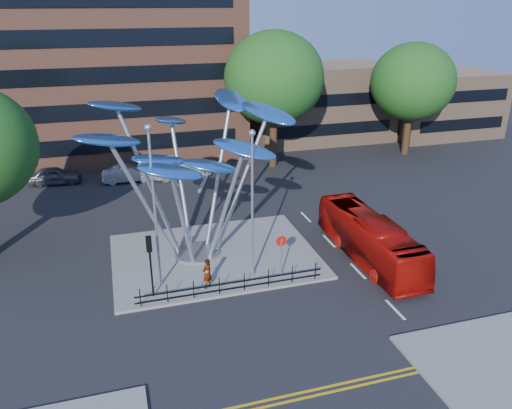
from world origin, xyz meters
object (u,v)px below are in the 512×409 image
object	(u,v)px
no_entry_sign_island	(281,249)
street_lamp_right	(252,193)
red_bus	(370,239)
street_lamp_left	(154,195)
pedestrian	(207,274)
parked_car_left	(55,176)
tree_right	(274,78)
tree_far	(413,82)
parked_car_right	(180,168)
parked_car_mid	(127,174)
traffic_light_island	(150,254)
leaf_sculpture	(190,145)

from	to	relation	value
no_entry_sign_island	street_lamp_right	bearing A→B (deg)	162.13
red_bus	street_lamp_left	bearing A→B (deg)	177.74
pedestrian	parked_car_left	distance (m)	21.94
tree_right	pedestrian	distance (m)	23.08
tree_far	pedestrian	xyz separation A→B (m)	(-24.14, -19.50, -6.11)
red_bus	parked_car_right	world-z (taller)	red_bus
tree_far	street_lamp_right	bearing A→B (deg)	-138.53
street_lamp_right	red_bus	distance (m)	8.16
red_bus	parked_car_mid	world-z (taller)	red_bus
no_entry_sign_island	parked_car_mid	xyz separation A→B (m)	(-7.24, 18.83, -1.12)
tree_right	parked_car_left	bearing A→B (deg)	178.46
tree_far	traffic_light_island	distance (m)	33.61
tree_right	street_lamp_right	world-z (taller)	tree_right
pedestrian	tree_far	bearing A→B (deg)	-174.80
leaf_sculpture	tree_far	bearing A→B (deg)	32.48
leaf_sculpture	no_entry_sign_island	bearing A→B (deg)	-45.67
street_lamp_left	parked_car_left	size ratio (longest dim) A/B	2.05
street_lamp_right	red_bus	xyz separation A→B (m)	(7.24, 0.17, -3.75)
traffic_light_island	red_bus	world-z (taller)	traffic_light_island
street_lamp_left	street_lamp_right	xyz separation A→B (m)	(5.00, -0.50, -0.26)
tree_right	tree_far	xyz separation A→B (m)	(14.00, 0.00, -0.93)
parked_car_right	leaf_sculpture	bearing A→B (deg)	166.62
pedestrian	parked_car_mid	world-z (taller)	pedestrian
leaf_sculpture	street_lamp_left	world-z (taller)	leaf_sculpture
parked_car_left	parked_car_mid	world-z (taller)	parked_car_left
street_lamp_right	traffic_light_island	distance (m)	6.05
red_bus	pedestrian	bearing A→B (deg)	-176.84
tree_far	street_lamp_left	distance (m)	32.37
street_lamp_left	parked_car_right	world-z (taller)	street_lamp_left
street_lamp_right	parked_car_right	bearing A→B (deg)	93.87
parked_car_left	parked_car_mid	distance (m)	6.00
no_entry_sign_island	parked_car_right	bearing A→B (deg)	98.26
tree_far	pedestrian	size ratio (longest dim) A/B	6.39
pedestrian	parked_car_right	world-z (taller)	pedestrian
traffic_light_island	red_bus	bearing A→B (deg)	3.01
pedestrian	parked_car_left	xyz separation A→B (m)	(-8.98, 20.01, -0.26)
tree_right	parked_car_right	size ratio (longest dim) A/B	2.19
leaf_sculpture	street_lamp_right	bearing A→B (deg)	-55.09
no_entry_sign_island	red_bus	size ratio (longest dim) A/B	0.25
leaf_sculpture	parked_car_right	xyz separation A→B (m)	(1.32, 14.73, -6.07)
parked_car_left	pedestrian	bearing A→B (deg)	-151.36
leaf_sculpture	parked_car_mid	world-z (taller)	leaf_sculpture
parked_car_mid	parked_car_right	xyz separation A→B (m)	(4.50, 0.06, 0.11)
street_lamp_right	parked_car_left	distance (m)	23.13
red_bus	parked_car_mid	size ratio (longest dim) A/B	2.30
leaf_sculpture	pedestrian	xyz separation A→B (m)	(-0.08, -4.18, -5.88)
traffic_light_island	parked_car_left	bearing A→B (deg)	107.02
street_lamp_right	pedestrian	bearing A→B (deg)	-169.29
street_lamp_left	parked_car_right	size ratio (longest dim) A/B	1.59
pedestrian	parked_car_right	xyz separation A→B (m)	(1.40, 18.91, -0.19)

